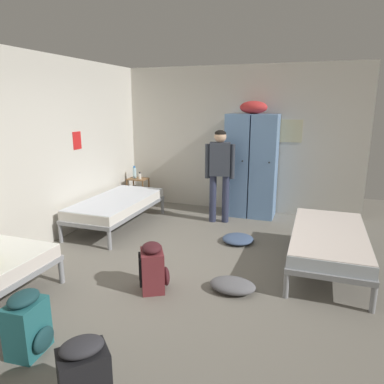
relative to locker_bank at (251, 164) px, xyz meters
name	(u,v)px	position (x,y,z in m)	size (l,w,h in m)	color
ground_plane	(184,271)	(-0.33, -2.58, -0.97)	(9.15, 9.15, 0.00)	slate
room_backdrop	(139,147)	(-1.58, -1.30, 0.39)	(4.54, 5.78, 2.71)	beige
locker_bank	(251,164)	(0.00, 0.00, 0.00)	(0.90, 0.55, 2.07)	#6B93C6
shelf_unit	(138,189)	(-2.24, -0.15, -0.62)	(0.38, 0.30, 0.57)	brown
bed_right	(329,239)	(1.33, -1.87, -0.59)	(0.90, 1.90, 0.49)	gray
bed_left_rear	(117,205)	(-1.99, -1.38, -0.59)	(0.90, 1.90, 0.49)	gray
person_traveler	(220,168)	(-0.44, -0.57, -0.01)	(0.50, 0.27, 1.60)	#2D334C
water_bottle	(134,173)	(-2.32, -0.13, -0.29)	(0.07, 0.07, 0.24)	#B2DBEA
lotion_bottle	(140,176)	(-2.17, -0.19, -0.34)	(0.05, 0.05, 0.14)	white
backpack_black	(85,379)	(-0.22, -4.74, -0.71)	(0.42, 0.42, 0.55)	black
backpack_teal	(28,325)	(-1.02, -4.39, -0.71)	(0.35, 0.34, 0.55)	#23666B
backpack_maroon	(153,268)	(-0.50, -3.10, -0.71)	(0.41, 0.40, 0.55)	maroon
clothes_pile_denim	(238,239)	(0.09, -1.41, -0.92)	(0.47, 0.47, 0.11)	#42567A
clothes_pile_grey	(233,285)	(0.34, -2.85, -0.90)	(0.51, 0.36, 0.14)	slate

